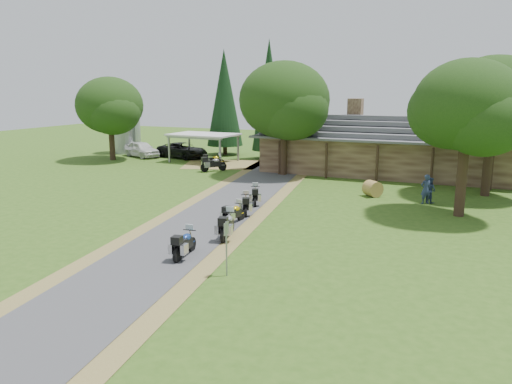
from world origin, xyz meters
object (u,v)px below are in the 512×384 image
at_px(motorcycle_row_e, 255,194).
at_px(motorcycle_carport_a, 213,160).
at_px(motorcycle_row_c, 234,212).
at_px(carport, 204,148).
at_px(car_white_sedan, 142,147).
at_px(hay_bale, 373,189).
at_px(car_dark_suv, 182,146).
at_px(silo, 126,125).
at_px(motorcycle_row_b, 227,224).
at_px(motorcycle_row_a, 185,242).
at_px(motorcycle_row_d, 246,203).
at_px(motorcycle_carport_b, 214,163).
at_px(lodge, 387,144).

xyz_separation_m(motorcycle_row_e, motorcycle_carport_a, (-9.50, 12.47, 0.01)).
bearing_deg(motorcycle_carport_a, motorcycle_row_c, -98.62).
height_order(carport, car_white_sedan, carport).
relative_size(carport, car_white_sedan, 1.03).
distance_m(motorcycle_row_e, hay_bale, 8.17).
height_order(car_white_sedan, car_dark_suv, car_dark_suv).
bearing_deg(motorcycle_carport_a, silo, 119.78).
bearing_deg(car_white_sedan, motorcycle_row_b, -112.16).
distance_m(car_white_sedan, motorcycle_row_b, 30.63).
bearing_deg(car_dark_suv, motorcycle_row_a, -135.18).
distance_m(car_white_sedan, motorcycle_row_d, 26.67).
xyz_separation_m(motorcycle_row_d, hay_bale, (5.84, 7.66, -0.11)).
xyz_separation_m(car_white_sedan, motorcycle_carport_a, (9.95, -2.79, -0.39)).
bearing_deg(hay_bale, silo, 157.14).
xyz_separation_m(motorcycle_row_a, motorcycle_row_c, (-0.36, 5.65, -0.03)).
height_order(car_dark_suv, motorcycle_row_a, car_dark_suv).
height_order(carport, motorcycle_row_c, carport).
bearing_deg(carport, motorcycle_carport_b, -50.53).
xyz_separation_m(lodge, silo, (-28.68, 2.37, 0.66)).
bearing_deg(car_white_sedan, motorcycle_row_a, -116.59).
height_order(car_white_sedan, motorcycle_row_d, car_white_sedan).
xyz_separation_m(silo, carport, (11.24, -2.72, -1.74)).
bearing_deg(lodge, motorcycle_row_d, -106.24).
relative_size(silo, car_white_sedan, 1.01).
distance_m(lodge, car_white_sedan, 25.11).
xyz_separation_m(motorcycle_row_b, motorcycle_row_e, (-1.55, 7.04, -0.07)).
bearing_deg(car_dark_suv, motorcycle_carport_b, -118.81).
distance_m(motorcycle_row_c, motorcycle_carport_a, 19.90).
bearing_deg(car_white_sedan, carport, -68.46).
relative_size(motorcycle_row_c, motorcycle_row_d, 0.97).
bearing_deg(motorcycle_carport_b, motorcycle_row_a, -114.88).
distance_m(carport, car_white_sedan, 7.65).
height_order(silo, motorcycle_carport_a, silo).
relative_size(lodge, carport, 3.39).
distance_m(lodge, motorcycle_row_b, 22.68).
bearing_deg(hay_bale, motorcycle_row_a, -108.65).
xyz_separation_m(car_dark_suv, motorcycle_row_c, (15.94, -21.00, -0.56)).
bearing_deg(lodge, motorcycle_row_e, -110.28).
xyz_separation_m(motorcycle_row_c, motorcycle_row_e, (-0.73, 4.60, 0.01)).
relative_size(lodge, motorcycle_carport_a, 11.52).
height_order(car_dark_suv, motorcycle_row_b, car_dark_suv).
relative_size(silo, motorcycle_carport_b, 2.94).
bearing_deg(lodge, silo, 175.27).
height_order(lodge, motorcycle_row_a, lodge).
height_order(car_dark_suv, motorcycle_carport_b, car_dark_suv).
height_order(motorcycle_row_b, motorcycle_carport_a, motorcycle_row_b).
bearing_deg(carport, motorcycle_row_e, -48.92).
distance_m(silo, motorcycle_carport_b, 16.76).
relative_size(car_white_sedan, motorcycle_row_b, 3.02).
bearing_deg(carport, motorcycle_row_c, -54.60).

